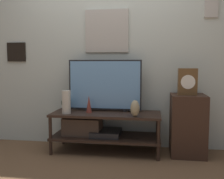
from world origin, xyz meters
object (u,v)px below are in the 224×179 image
object	(u,v)px
vase_urn_stoneware	(135,108)
vase_tall_ceramic	(66,102)
decorative_bust	(66,104)
mantel_clock	(187,82)
candle_jar	(129,106)
vase_slim_bronze	(89,104)
television	(105,85)

from	to	relation	value
vase_urn_stoneware	vase_tall_ceramic	distance (m)	0.85
vase_tall_ceramic	decorative_bust	distance (m)	0.15
mantel_clock	candle_jar	bearing A→B (deg)	164.59
mantel_clock	vase_urn_stoneware	bearing A→B (deg)	-162.01
vase_urn_stoneware	mantel_clock	xyz separation A→B (m)	(0.60, 0.20, 0.30)
decorative_bust	mantel_clock	distance (m)	1.53
vase_slim_bronze	television	bearing A→B (deg)	37.79
vase_tall_ceramic	mantel_clock	bearing A→B (deg)	5.53
vase_tall_ceramic	candle_jar	xyz separation A→B (m)	(0.74, 0.33, -0.08)
television	vase_urn_stoneware	world-z (taller)	television
vase_urn_stoneware	candle_jar	distance (m)	0.41
vase_urn_stoneware	decorative_bust	xyz separation A→B (m)	(-0.89, 0.19, 0.00)
candle_jar	mantel_clock	world-z (taller)	mantel_clock
decorative_bust	vase_urn_stoneware	bearing A→B (deg)	-12.21
vase_slim_bronze	candle_jar	distance (m)	0.54
vase_slim_bronze	candle_jar	size ratio (longest dim) A/B	1.82
vase_slim_bronze	vase_tall_ceramic	bearing A→B (deg)	-158.86
decorative_bust	television	bearing A→B (deg)	11.66
vase_tall_ceramic	candle_jar	world-z (taller)	vase_tall_ceramic
vase_slim_bronze	vase_tall_ceramic	xyz separation A→B (m)	(-0.26, -0.10, 0.03)
vase_slim_bronze	decorative_bust	xyz separation A→B (m)	(-0.31, 0.04, -0.01)
television	mantel_clock	xyz separation A→B (m)	(1.01, -0.10, 0.06)
vase_slim_bronze	vase_tall_ceramic	distance (m)	0.28
vase_slim_bronze	candle_jar	bearing A→B (deg)	25.89
vase_tall_ceramic	candle_jar	size ratio (longest dim) A/B	2.41
television	vase_tall_ceramic	distance (m)	0.53
vase_urn_stoneware	candle_jar	bearing A→B (deg)	104.54
vase_urn_stoneware	vase_slim_bronze	bearing A→B (deg)	165.03
vase_slim_bronze	mantel_clock	bearing A→B (deg)	1.92
television	mantel_clock	distance (m)	1.02
television	vase_tall_ceramic	world-z (taller)	television
television	vase_urn_stoneware	size ratio (longest dim) A/B	4.88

